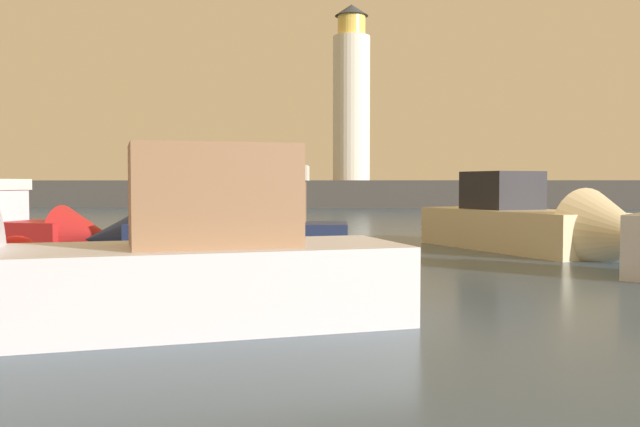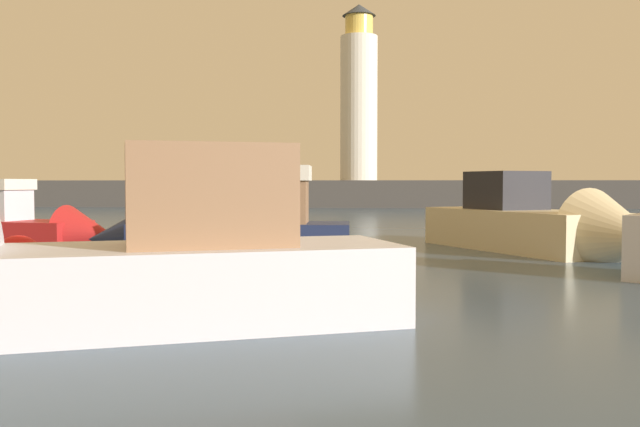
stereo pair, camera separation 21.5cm
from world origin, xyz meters
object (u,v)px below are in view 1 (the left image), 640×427
object	(u,v)px
lighthouse	(351,98)
motorboat_5	(548,227)
motorboat_4	(107,272)
motorboat_0	(30,228)
motorboat_3	(214,231)
mooring_buoy	(17,260)

from	to	relation	value
lighthouse	motorboat_5	size ratio (longest dim) A/B	1.74
lighthouse	motorboat_4	xyz separation A→B (m)	(-2.06, -52.25, -8.91)
motorboat_0	motorboat_4	xyz separation A→B (m)	(7.31, -12.07, 0.18)
motorboat_5	motorboat_0	bearing A→B (deg)	178.70
motorboat_3	mooring_buoy	size ratio (longest dim) A/B	7.15
motorboat_0	motorboat_3	bearing A→B (deg)	-23.40
motorboat_3	motorboat_0	bearing A→B (deg)	156.60
lighthouse	motorboat_0	xyz separation A→B (m)	(-9.38, -40.17, -9.09)
motorboat_4	mooring_buoy	xyz separation A→B (m)	(-3.64, 4.28, -0.33)
motorboat_0	motorboat_3	world-z (taller)	motorboat_3
motorboat_4	motorboat_0	bearing A→B (deg)	121.21
motorboat_4	lighthouse	bearing A→B (deg)	87.74
lighthouse	motorboat_3	world-z (taller)	lighthouse
mooring_buoy	motorboat_0	bearing A→B (deg)	115.21
lighthouse	motorboat_5	distance (m)	42.14
lighthouse	motorboat_0	world-z (taller)	lighthouse
motorboat_4	motorboat_5	world-z (taller)	motorboat_4
motorboat_5	motorboat_4	bearing A→B (deg)	-128.33
motorboat_0	motorboat_5	xyz separation A→B (m)	(16.56, -0.38, 0.14)
motorboat_3	motorboat_4	world-z (taller)	motorboat_4
motorboat_4	mooring_buoy	distance (m)	5.63
motorboat_3	motorboat_4	distance (m)	9.14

